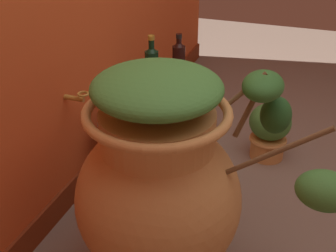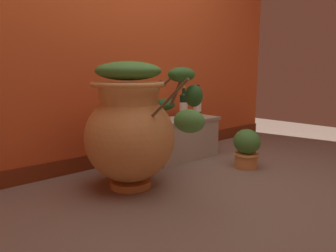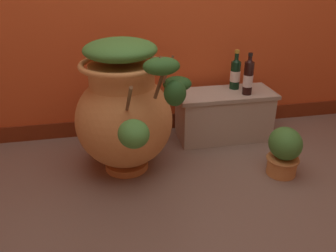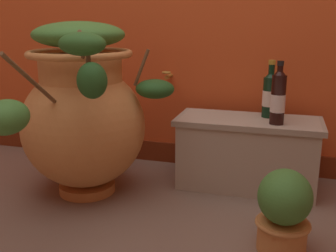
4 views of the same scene
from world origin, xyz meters
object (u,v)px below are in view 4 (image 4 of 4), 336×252
Objects in this scene: terracotta_urn at (83,113)px; wine_bottle_left at (278,97)px; wine_bottle_middle at (270,93)px; potted_shrub at (284,210)px.

wine_bottle_left is (0.97, 0.26, 0.09)m from terracotta_urn.
terracotta_urn is 1.01m from wine_bottle_middle.
wine_bottle_middle reaches higher than potted_shrub.
terracotta_urn is 1.01m from wine_bottle_left.
wine_bottle_left reaches higher than potted_shrub.
wine_bottle_middle is 0.78m from potted_shrub.
terracotta_urn reaches higher than wine_bottle_middle.
wine_bottle_left is 0.65m from potted_shrub.
potted_shrub is (0.06, -0.54, -0.36)m from wine_bottle_left.
terracotta_urn is at bearing -165.06° from wine_bottle_left.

